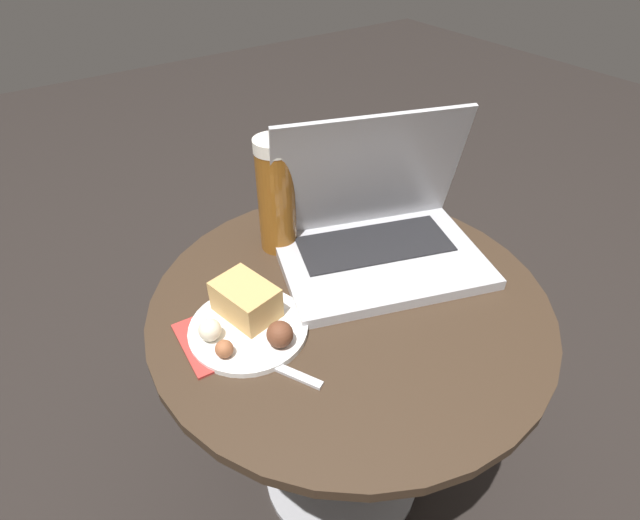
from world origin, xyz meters
The scene contains 7 objects.
ground_plane centered at (0.00, 0.00, 0.00)m, with size 6.00×6.00×0.00m, color black.
table centered at (0.00, 0.00, 0.37)m, with size 0.62×0.62×0.52m.
napkin centered at (-0.17, 0.04, 0.52)m, with size 0.17×0.12×0.00m.
laptop centered at (0.10, 0.06, 0.56)m, with size 0.39×0.33×0.24m.
beer_glass centered at (-0.02, 0.18, 0.62)m, with size 0.06×0.06×0.20m.
snack_plate centered at (-0.16, 0.04, 0.54)m, with size 0.17×0.17×0.06m.
fork centered at (-0.18, -0.01, 0.52)m, with size 0.10×0.18×0.00m.
Camera 1 is at (-0.37, -0.44, 1.04)m, focal length 28.00 mm.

